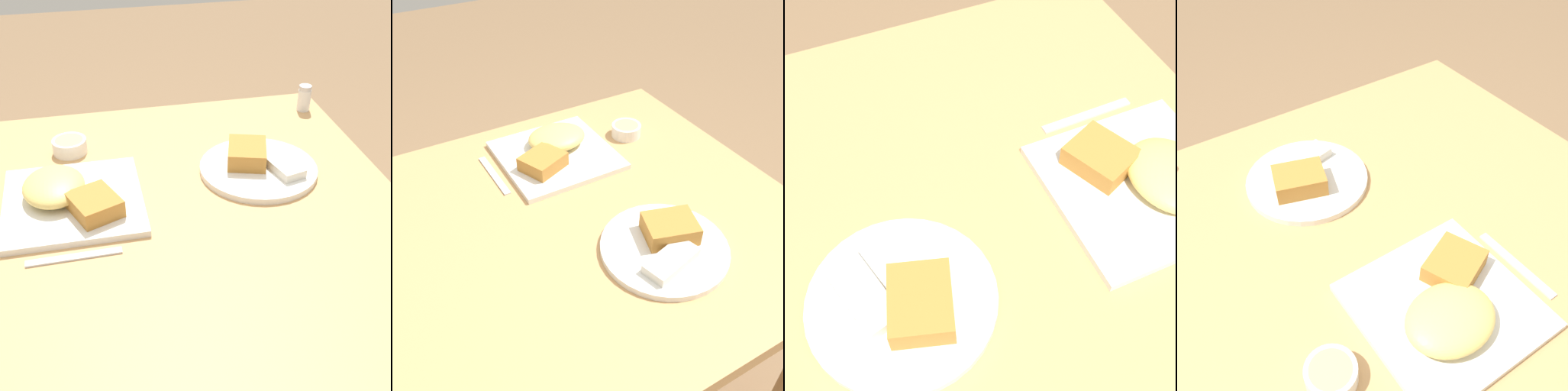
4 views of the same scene
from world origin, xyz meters
The scene contains 5 objects.
ground_plane centered at (0.00, 0.00, 0.00)m, with size 8.00×8.00×0.00m, color #846647.
dining_table centered at (0.00, 0.00, 0.62)m, with size 0.97×0.89×0.70m.
plate_square_near centered at (-0.07, -0.24, 0.72)m, with size 0.28×0.28×0.06m.
plate_oval_far centered at (-0.11, 0.18, 0.72)m, with size 0.26×0.26×0.05m.
butter_knife centered at (0.10, -0.24, 0.70)m, with size 0.02×0.17×0.00m.
Camera 3 is at (-0.45, 0.21, 1.39)m, focal length 50.00 mm.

